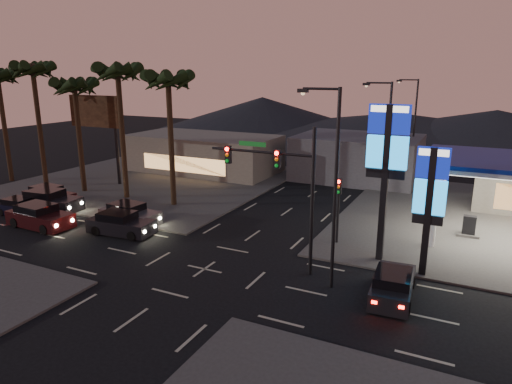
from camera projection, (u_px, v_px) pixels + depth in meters
The scene contains 26 objects.
ground at pixel (204, 269), 25.44m from camera, with size 140.00×140.00×0.00m, color black.
corner_lot_nw at pixel (156, 180), 46.14m from camera, with size 24.00×24.00×0.12m, color #47443F.
pylon_sign_tall at pixel (387, 152), 24.94m from camera, with size 2.20×0.35×9.00m.
pylon_sign_short at pixel (430, 192), 23.45m from camera, with size 1.60×0.35×7.00m.
traffic_signal_mast at pixel (282, 177), 24.22m from camera, with size 6.10×0.39×8.00m.
pedestal_signal at pixel (338, 200), 28.40m from camera, with size 0.32×0.39×4.30m.
streetlight_near at pixel (332, 178), 21.94m from camera, with size 2.14×0.25×10.00m.
streetlight_mid at pixel (385, 142), 33.22m from camera, with size 2.14×0.25×10.00m.
streetlight_far at pixel (412, 123), 45.36m from camera, with size 2.14×0.25×10.00m.
palm_a at pixel (168, 88), 35.11m from camera, with size 4.41×4.41×10.86m.
palm_b at pixel (118, 81), 37.11m from camera, with size 4.41×4.41×11.46m.
palm_c at pixel (75, 93), 39.53m from camera, with size 4.41×4.41×10.26m.
palm_d at pixel (33, 78), 41.34m from camera, with size 4.41×4.41×11.66m.
billboard at pixel (95, 118), 43.85m from camera, with size 6.00×0.30×8.50m.
building_far_west at pixel (204, 153), 49.99m from camera, with size 16.00×8.00×4.00m, color #726B5B.
building_far_mid at pixel (358, 157), 46.57m from camera, with size 12.00×9.00×4.40m, color #4C4C51.
hill_left at pixel (262, 113), 87.39m from camera, with size 40.00×40.00×6.00m, color black.
hill_right at pixel (496, 126), 70.43m from camera, with size 50.00×50.00×5.00m, color black.
hill_center at pixel (396, 125), 76.96m from camera, with size 60.00×60.00×4.00m, color black.
car_lane_a_front at pixel (121, 224), 30.84m from camera, with size 4.74×2.29×1.50m.
car_lane_a_mid at pixel (40, 217), 32.19m from camera, with size 5.08×2.26×1.63m.
car_lane_a_rear at pixel (20, 207), 34.99m from camera, with size 4.07×1.88×1.30m.
car_lane_b_front at pixel (130, 214), 32.87m from camera, with size 4.77×2.26×1.52m.
car_lane_b_mid at pixel (48, 201), 35.90m from camera, with size 5.37×2.71×1.69m.
car_lane_b_rear at pixel (49, 196), 37.89m from camera, with size 4.71×2.17×1.51m.
suv_station at pixel (393, 285), 22.04m from camera, with size 2.11×4.42×1.44m.
Camera 1 is at (12.97, -19.80, 10.66)m, focal length 32.00 mm.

